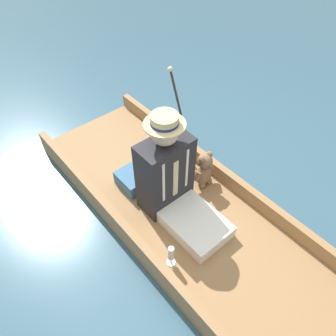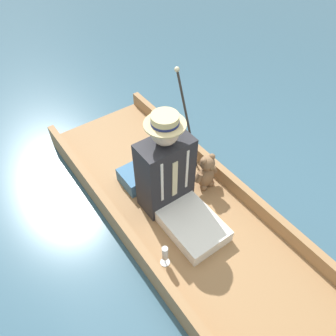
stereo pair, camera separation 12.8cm
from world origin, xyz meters
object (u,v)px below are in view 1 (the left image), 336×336
seated_person (172,180)px  wine_glass (171,254)px  teddy_bear (204,170)px  walking_cane (180,111)px

seated_person → wine_glass: (0.33, 0.38, -0.20)m
teddy_bear → walking_cane: 0.54m
seated_person → wine_glass: bearing=39.9°
seated_person → walking_cane: seated_person is taller
teddy_bear → walking_cane: (-0.09, -0.42, 0.33)m
wine_glass → walking_cane: size_ratio=0.23×
wine_glass → walking_cane: (-0.79, -0.80, 0.37)m
seated_person → teddy_bear: bearing=172.8°
seated_person → walking_cane: size_ratio=1.03×
seated_person → teddy_bear: seated_person is taller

